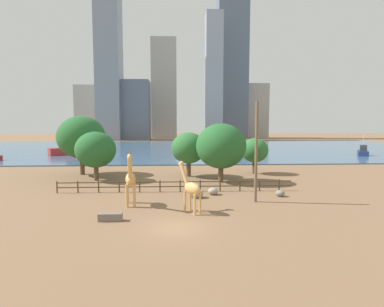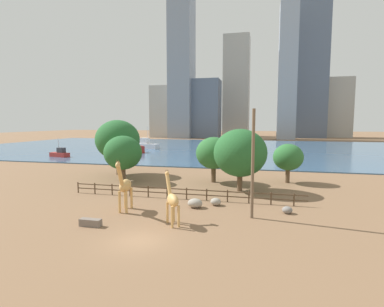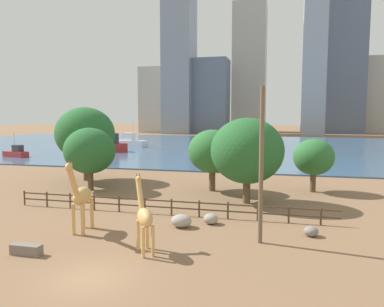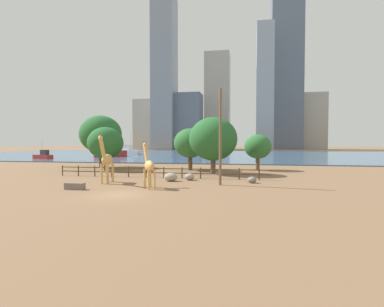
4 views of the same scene
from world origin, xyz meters
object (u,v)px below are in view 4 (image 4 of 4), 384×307
at_px(giraffe_tall, 106,160).
at_px(tree_right_small, 213,139).
at_px(boulder_by_pole, 252,180).
at_px(boat_tug, 43,156).
at_px(boulder_near_fence, 171,177).
at_px(tree_center_broad, 258,147).
at_px(tree_right_tall, 106,143).
at_px(boulder_small, 190,177).
at_px(utility_pole, 220,137).
at_px(tree_left_large, 190,143).
at_px(feeding_trough, 75,186).
at_px(giraffe_companion, 149,166).
at_px(boat_ferry, 129,151).
at_px(tree_left_small, 101,134).
at_px(boat_barge, 111,152).

relative_size(giraffe_tall, tree_right_small, 0.68).
bearing_deg(boulder_by_pole, boat_tug, 145.87).
relative_size(boulder_near_fence, tree_center_broad, 0.27).
height_order(boulder_near_fence, tree_right_tall, tree_right_tall).
height_order(boulder_near_fence, boulder_small, boulder_near_fence).
xyz_separation_m(utility_pole, boat_tug, (-46.46, 35.70, -3.85)).
relative_size(utility_pole, tree_left_large, 1.50).
relative_size(boulder_by_pole, tree_right_tall, 0.14).
bearing_deg(boulder_near_fence, feeding_trough, -134.86).
bearing_deg(giraffe_tall, utility_pole, 86.26).
bearing_deg(boulder_near_fence, utility_pole, -19.19).
xyz_separation_m(giraffe_tall, tree_center_broad, (16.09, 17.69, 1.14)).
relative_size(giraffe_companion, boat_tug, 0.83).
xyz_separation_m(giraffe_tall, feeding_trough, (-0.90, -4.47, -2.14)).
relative_size(tree_left_large, boat_ferry, 0.80).
distance_m(tree_left_small, boat_barge, 33.33).
xyz_separation_m(boulder_near_fence, boulder_by_pole, (8.75, 0.12, -0.12)).
xyz_separation_m(feeding_trough, tree_center_broad, (16.99, 22.15, 3.28)).
relative_size(boulder_small, boat_tug, 0.20).
distance_m(feeding_trough, boat_tug, 53.04).
xyz_separation_m(giraffe_tall, boulder_small, (8.08, 3.96, -2.06)).
distance_m(boulder_near_fence, boat_tug, 53.01).
relative_size(feeding_trough, boat_ferry, 0.23).
xyz_separation_m(giraffe_tall, tree_right_tall, (-6.58, 13.04, 1.70)).
relative_size(giraffe_tall, tree_right_tall, 0.79).
relative_size(giraffe_companion, tree_right_tall, 0.67).
xyz_separation_m(giraffe_tall, giraffe_companion, (5.44, -2.45, -0.35)).
distance_m(boulder_by_pole, tree_left_large, 16.21).
xyz_separation_m(boulder_small, tree_right_tall, (-14.66, 9.08, 3.76)).
relative_size(tree_left_large, tree_right_small, 0.84).
bearing_deg(tree_right_tall, tree_left_small, 123.62).
bearing_deg(feeding_trough, giraffe_companion, 17.64).
distance_m(giraffe_companion, boulder_small, 7.14).
distance_m(tree_left_small, boat_ferry, 46.30).
bearing_deg(feeding_trough, boat_tug, 129.54).
bearing_deg(giraffe_tall, feeding_trough, -18.70).
bearing_deg(tree_left_small, tree_right_small, -19.67).
bearing_deg(boulder_small, tree_left_small, 141.79).
relative_size(giraffe_tall, boulder_by_pole, 5.50).
bearing_deg(feeding_trough, giraffe_tall, 78.62).
xyz_separation_m(boulder_by_pole, tree_right_small, (-5.01, 8.27, 4.38)).
xyz_separation_m(tree_right_tall, boat_ferry, (-16.46, 49.40, -2.81)).
bearing_deg(boulder_small, boat_barge, 124.55).
relative_size(boulder_near_fence, tree_right_tall, 0.22).
height_order(giraffe_tall, giraffe_companion, giraffe_tall).
height_order(giraffe_tall, tree_right_small, tree_right_small).
bearing_deg(boat_tug, feeding_trough, 142.81).
xyz_separation_m(boat_tug, boat_barge, (11.91, 12.30, 0.56)).
bearing_deg(tree_center_broad, tree_left_small, 178.84).
bearing_deg(tree_left_large, boat_tug, 152.96).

